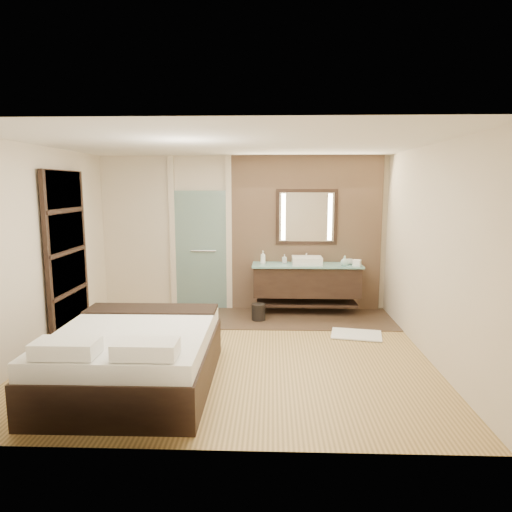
{
  "coord_description": "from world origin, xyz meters",
  "views": [
    {
      "loc": [
        0.51,
        -5.75,
        2.19
      ],
      "look_at": [
        0.28,
        0.6,
        1.2
      ],
      "focal_mm": 32.0,
      "sensor_mm": 36.0,
      "label": 1
    }
  ],
  "objects_px": {
    "mirror_unit": "(307,217)",
    "bed": "(135,356)",
    "vanity": "(307,280)",
    "waste_bin": "(259,312)"
  },
  "relations": [
    {
      "from": "mirror_unit",
      "to": "bed",
      "type": "height_order",
      "value": "mirror_unit"
    },
    {
      "from": "mirror_unit",
      "to": "bed",
      "type": "bearing_deg",
      "value": -123.34
    },
    {
      "from": "vanity",
      "to": "bed",
      "type": "distance_m",
      "value": 3.62
    },
    {
      "from": "vanity",
      "to": "waste_bin",
      "type": "relative_size",
      "value": 6.6
    },
    {
      "from": "mirror_unit",
      "to": "waste_bin",
      "type": "xyz_separation_m",
      "value": [
        -0.81,
        -0.7,
        -1.51
      ]
    },
    {
      "from": "bed",
      "to": "waste_bin",
      "type": "xyz_separation_m",
      "value": [
        1.29,
        2.49,
        -0.19
      ]
    },
    {
      "from": "vanity",
      "to": "mirror_unit",
      "type": "height_order",
      "value": "mirror_unit"
    },
    {
      "from": "vanity",
      "to": "bed",
      "type": "bearing_deg",
      "value": -125.41
    },
    {
      "from": "vanity",
      "to": "waste_bin",
      "type": "xyz_separation_m",
      "value": [
        -0.81,
        -0.46,
        -0.44
      ]
    },
    {
      "from": "bed",
      "to": "waste_bin",
      "type": "relative_size",
      "value": 7.47
    }
  ]
}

